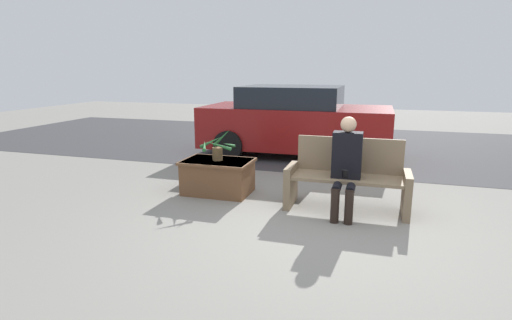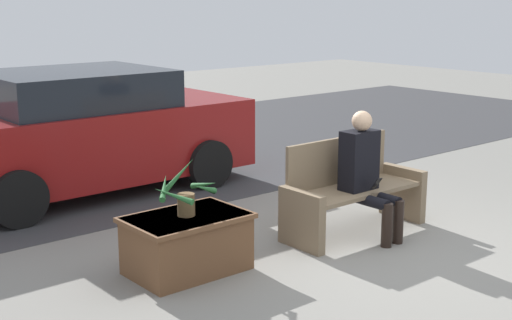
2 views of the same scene
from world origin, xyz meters
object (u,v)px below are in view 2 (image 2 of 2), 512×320
Objects in this scene: bench at (351,191)px; parked_car at (82,132)px; planter_box at (187,241)px; potted_plant at (185,194)px; person_seated at (366,169)px.

bench is 3.44m from parked_car.
bench is 1.90m from planter_box.
bench is 1.92m from potted_plant.
person_seated is 1.22× the size of planter_box.
potted_plant is 3.05m from parked_car.
potted_plant is 0.14× the size of parked_car.
bench is 1.55× the size of planter_box.
planter_box is at bearing -100.43° from parked_car.
parked_car is at bearing 113.02° from bench.
planter_box is 1.85× the size of potted_plant.
parked_car is (-1.34, 3.15, 0.31)m from bench.
parked_car is at bearing 79.57° from planter_box.
planter_box is 0.26× the size of parked_car.
person_seated is at bearing -93.37° from bench.
bench is 0.32m from person_seated.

